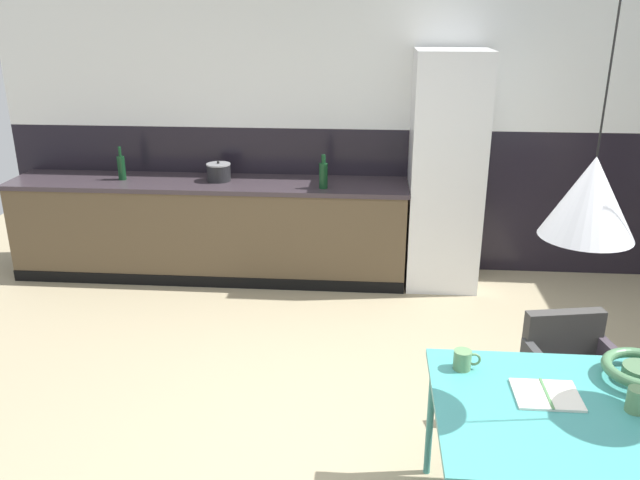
# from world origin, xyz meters

# --- Properties ---
(ground_plane) EXTENTS (9.04, 9.04, 0.00)m
(ground_plane) POSITION_xyz_m (0.00, 0.00, 0.00)
(ground_plane) COLOR tan
(back_wall_splashback_dark) EXTENTS (6.95, 0.12, 1.31)m
(back_wall_splashback_dark) POSITION_xyz_m (0.00, 2.93, 0.66)
(back_wall_splashback_dark) COLOR black
(back_wall_splashback_dark) RESTS_ON ground
(back_wall_panel_upper) EXTENTS (6.95, 0.12, 1.31)m
(back_wall_panel_upper) POSITION_xyz_m (0.00, 2.93, 1.97)
(back_wall_panel_upper) COLOR white
(back_wall_panel_upper) RESTS_ON back_wall_splashback_dark
(kitchen_counter) EXTENTS (3.53, 0.63, 0.89)m
(kitchen_counter) POSITION_xyz_m (-1.57, 2.57, 0.44)
(kitchen_counter) COLOR brown
(kitchen_counter) RESTS_ON ground
(refrigerator_column) EXTENTS (0.61, 0.60, 2.02)m
(refrigerator_column) POSITION_xyz_m (0.50, 2.57, 1.01)
(refrigerator_column) COLOR silver
(refrigerator_column) RESTS_ON ground
(armchair_by_stool) EXTENTS (0.56, 0.55, 0.72)m
(armchair_by_stool) POSITION_xyz_m (1.02, 0.41, 0.47)
(armchair_by_stool) COLOR #39353B
(armchair_by_stool) RESTS_ON ground
(open_book) EXTENTS (0.28, 0.24, 0.02)m
(open_book) POSITION_xyz_m (0.67, -0.34, 0.74)
(open_book) COLOR white
(open_book) RESTS_ON dining_table
(mug_dark_espresso) EXTENTS (0.13, 0.08, 0.10)m
(mug_dark_espresso) POSITION_xyz_m (0.32, -0.14, 0.78)
(mug_dark_espresso) COLOR #5B8456
(mug_dark_espresso) RESTS_ON dining_table
(mug_tall_blue) EXTENTS (0.13, 0.08, 0.11)m
(mug_tall_blue) POSITION_xyz_m (1.01, -0.43, 0.79)
(mug_tall_blue) COLOR #5B8456
(mug_tall_blue) RESTS_ON dining_table
(cooking_pot) EXTENTS (0.21, 0.21, 0.18)m
(cooking_pot) POSITION_xyz_m (-1.47, 2.59, 0.97)
(cooking_pot) COLOR black
(cooking_pot) RESTS_ON kitchen_counter
(bottle_vinegar_dark) EXTENTS (0.07, 0.07, 0.30)m
(bottle_vinegar_dark) POSITION_xyz_m (-2.34, 2.56, 1.00)
(bottle_vinegar_dark) COLOR #0F3319
(bottle_vinegar_dark) RESTS_ON kitchen_counter
(bottle_wine_green) EXTENTS (0.07, 0.07, 0.29)m
(bottle_wine_green) POSITION_xyz_m (-0.53, 2.42, 1.01)
(bottle_wine_green) COLOR #0F3319
(bottle_wine_green) RESTS_ON kitchen_counter
(pendant_lamp_over_table_near) EXTENTS (0.36, 0.36, 1.07)m
(pendant_lamp_over_table_near) POSITION_xyz_m (0.70, -0.41, 1.66)
(pendant_lamp_over_table_near) COLOR black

